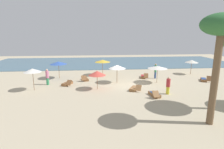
{
  "coord_description": "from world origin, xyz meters",
  "views": [
    {
      "loc": [
        -3.24,
        -19.47,
        5.6
      ],
      "look_at": [
        -1.42,
        0.61,
        1.1
      ],
      "focal_mm": 28.84,
      "sensor_mm": 36.0,
      "label": 1
    }
  ],
  "objects": [
    {
      "name": "lounger_3",
      "position": [
        0.65,
        -2.02,
        0.17
      ],
      "size": [
        1.3,
        1.78,
        0.67
      ],
      "color": "olive",
      "rests_on": "ground_plane"
    },
    {
      "name": "umbrella_6",
      "position": [
        -0.79,
        1.03,
        1.91
      ],
      "size": [
        1.98,
        1.98,
        2.12
      ],
      "color": "brown",
      "rests_on": "ground_plane"
    },
    {
      "name": "umbrella_5",
      "position": [
        3.92,
        0.6,
        1.86
      ],
      "size": [
        2.28,
        2.28,
        2.02
      ],
      "color": "brown",
      "rests_on": "ground_plane"
    },
    {
      "name": "lounger_1",
      "position": [
        2.98,
        3.16,
        0.18
      ],
      "size": [
        1.0,
        1.77,
        0.71
      ],
      "color": "brown",
      "rests_on": "ground_plane"
    },
    {
      "name": "umbrella_1",
      "position": [
        -9.59,
        -1.17,
        2.08
      ],
      "size": [
        1.74,
        1.74,
        2.26
      ],
      "color": "brown",
      "rests_on": "ground_plane"
    },
    {
      "name": "umbrella_3",
      "position": [
        -8.02,
        3.83,
        2.04
      ],
      "size": [
        2.17,
        2.17,
        2.22
      ],
      "color": "olive",
      "rests_on": "ground_plane"
    },
    {
      "name": "lounger_4",
      "position": [
        9.98,
        0.84,
        0.18
      ],
      "size": [
        1.25,
        1.73,
        0.74
      ],
      "color": "brown",
      "rests_on": "ground_plane"
    },
    {
      "name": "palm_3",
      "position": [
        3.95,
        -9.48,
        5.77
      ],
      "size": [
        2.38,
        2.38,
        6.82
      ],
      "color": "brown",
      "rests_on": "ground_plane"
    },
    {
      "name": "ground_plane",
      "position": [
        0.0,
        0.0,
        0.0
      ],
      "size": [
        60.0,
        60.0,
        0.0
      ],
      "primitive_type": "plane",
      "color": "#BCAD8E"
    },
    {
      "name": "person_1",
      "position": [
        3.58,
        -3.55,
        0.84
      ],
      "size": [
        0.47,
        0.47,
        1.69
      ],
      "color": "yellow",
      "rests_on": "ground_plane"
    },
    {
      "name": "ocean_water",
      "position": [
        0.0,
        17.0,
        0.03
      ],
      "size": [
        48.0,
        16.0,
        0.06
      ],
      "primitive_type": "cube",
      "color": "#476B7F",
      "rests_on": "ground_plane"
    },
    {
      "name": "umbrella_0",
      "position": [
        10.33,
        4.71,
        1.87
      ],
      "size": [
        1.82,
        1.82,
        2.06
      ],
      "color": "brown",
      "rests_on": "ground_plane"
    },
    {
      "name": "person_2",
      "position": [
        -8.74,
        0.86,
        0.92
      ],
      "size": [
        0.41,
        0.41,
        1.83
      ],
      "color": "#338C59",
      "rests_on": "ground_plane"
    },
    {
      "name": "person_0",
      "position": [
        4.43,
        2.75,
        1.02
      ],
      "size": [
        0.37,
        0.37,
        1.94
      ],
      "color": "#2D4C8C",
      "rests_on": "ground_plane"
    },
    {
      "name": "lounger_0",
      "position": [
        -6.5,
        0.56,
        0.17
      ],
      "size": [
        1.25,
        1.79,
        0.68
      ],
      "color": "brown",
      "rests_on": "ground_plane"
    },
    {
      "name": "lounger_5",
      "position": [
        -4.61,
        2.55,
        0.17
      ],
      "size": [
        0.94,
        1.74,
        0.73
      ],
      "color": "brown",
      "rests_on": "ground_plane"
    },
    {
      "name": "umbrella_4",
      "position": [
        -3.14,
        -1.38,
        1.72
      ],
      "size": [
        1.78,
        1.78,
        1.96
      ],
      "color": "brown",
      "rests_on": "ground_plane"
    },
    {
      "name": "umbrella_2",
      "position": [
        -2.32,
        5.21,
        2.01
      ],
      "size": [
        2.13,
        2.13,
        2.17
      ],
      "color": "olive",
      "rests_on": "ground_plane"
    },
    {
      "name": "lounger_2",
      "position": [
        2.13,
        -4.04,
        0.18
      ],
      "size": [
        0.85,
        1.76,
        0.68
      ],
      "color": "olive",
      "rests_on": "ground_plane"
    }
  ]
}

